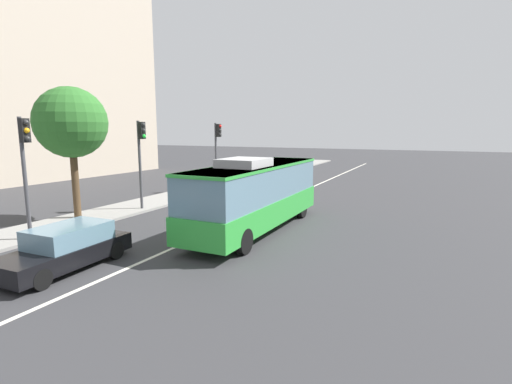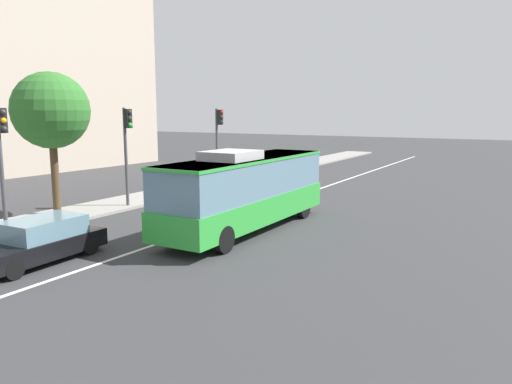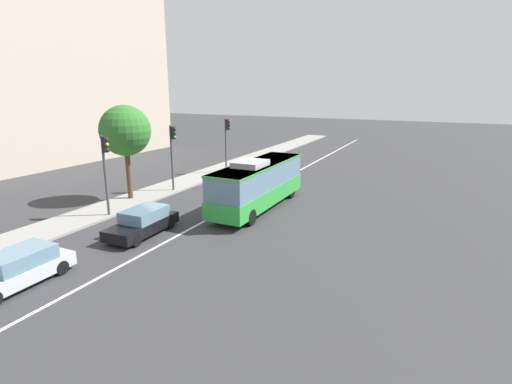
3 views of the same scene
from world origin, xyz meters
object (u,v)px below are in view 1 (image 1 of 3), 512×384
Objects in this scene: traffic_light_mid_block at (141,150)px; traffic_light_far_corner at (217,145)px; transit_bus at (256,192)px; street_tree_kerbside_left at (71,123)px; traffic_light_near_corner at (25,158)px; sedan_black at (66,248)px.

traffic_light_mid_block and traffic_light_far_corner have the same top height.
street_tree_kerbside_left reaches higher than transit_bus.
traffic_light_near_corner is 1.00× the size of traffic_light_mid_block.
traffic_light_near_corner reaches higher than transit_bus.
sedan_black is 0.88× the size of traffic_light_near_corner.
traffic_light_mid_block is (6.96, 0.24, 0.00)m from traffic_light_near_corner.
transit_bus is at bearing 40.47° from traffic_light_near_corner.
traffic_light_far_corner is 0.76× the size of street_tree_kerbside_left.
street_tree_kerbside_left is (5.13, 5.71, 4.29)m from sedan_black.
transit_bus is 1.46× the size of street_tree_kerbside_left.
traffic_light_mid_block is at bearing -155.76° from sedan_black.
traffic_light_mid_block reaches higher than transit_bus.
street_tree_kerbside_left is at bearing -134.21° from sedan_black.
street_tree_kerbside_left reaches higher than sedan_black.
transit_bus is 11.80m from traffic_light_far_corner.
traffic_light_mid_block is 3.90m from street_tree_kerbside_left.
sedan_black is 0.88× the size of traffic_light_mid_block.
traffic_light_near_corner is 0.76× the size of street_tree_kerbside_left.
sedan_black is at bearing -131.95° from street_tree_kerbside_left.
traffic_light_mid_block is 1.00× the size of traffic_light_far_corner.
street_tree_kerbside_left is at bearing -95.12° from traffic_light_far_corner.
street_tree_kerbside_left is (-3.30, 1.50, 1.46)m from traffic_light_mid_block.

